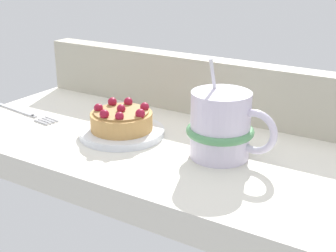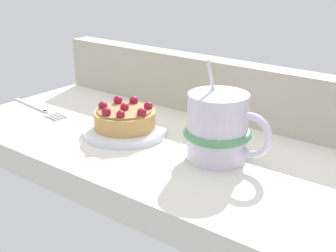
% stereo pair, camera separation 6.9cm
% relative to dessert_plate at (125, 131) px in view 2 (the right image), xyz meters
% --- Properties ---
extents(ground_plane, '(0.67, 0.33, 0.04)m').
position_rel_dessert_plate_xyz_m(ground_plane, '(0.05, 0.02, -0.03)').
color(ground_plane, silver).
extents(window_rail_back, '(0.66, 0.04, 0.10)m').
position_rel_dessert_plate_xyz_m(window_rail_back, '(0.05, 0.16, 0.04)').
color(window_rail_back, '#B2AD99').
rests_on(window_rail_back, ground_plane).
extents(dessert_plate, '(0.13, 0.13, 0.01)m').
position_rel_dessert_plate_xyz_m(dessert_plate, '(0.00, 0.00, 0.00)').
color(dessert_plate, silver).
rests_on(dessert_plate, ground_plane).
extents(raspberry_tart, '(0.10, 0.10, 0.04)m').
position_rel_dessert_plate_xyz_m(raspberry_tart, '(-0.00, 0.00, 0.02)').
color(raspberry_tart, tan).
rests_on(raspberry_tart, dessert_plate).
extents(coffee_mug, '(0.13, 0.09, 0.14)m').
position_rel_dessert_plate_xyz_m(coffee_mug, '(0.17, 0.01, 0.04)').
color(coffee_mug, silver).
rests_on(coffee_mug, ground_plane).
extents(dessert_fork, '(0.16, 0.04, 0.01)m').
position_rel_dessert_plate_xyz_m(dessert_fork, '(-0.21, -0.01, -0.00)').
color(dessert_fork, '#B7B7BC').
rests_on(dessert_fork, ground_plane).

